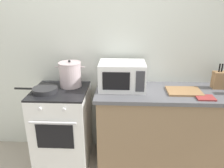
# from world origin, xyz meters

# --- Properties ---
(back_wall) EXTENTS (4.40, 0.10, 2.50)m
(back_wall) POSITION_xyz_m (0.30, 0.97, 1.25)
(back_wall) COLOR silver
(back_wall) RESTS_ON ground_plane
(lower_cabinet_right) EXTENTS (1.64, 0.56, 0.88)m
(lower_cabinet_right) POSITION_xyz_m (0.90, 0.62, 0.44)
(lower_cabinet_right) COLOR #8C7051
(lower_cabinet_right) RESTS_ON ground_plane
(countertop_right) EXTENTS (1.70, 0.60, 0.04)m
(countertop_right) POSITION_xyz_m (0.90, 0.62, 0.90)
(countertop_right) COLOR #59595E
(countertop_right) RESTS_ON lower_cabinet_right
(stove) EXTENTS (0.60, 0.64, 0.92)m
(stove) POSITION_xyz_m (-0.35, 0.60, 0.46)
(stove) COLOR white
(stove) RESTS_ON ground_plane
(stock_pot) EXTENTS (0.33, 0.25, 0.31)m
(stock_pot) POSITION_xyz_m (-0.25, 0.73, 1.06)
(stock_pot) COLOR beige
(stock_pot) RESTS_ON stove
(frying_pan) EXTENTS (0.47, 0.27, 0.05)m
(frying_pan) POSITION_xyz_m (-0.49, 0.54, 0.95)
(frying_pan) COLOR #28282B
(frying_pan) RESTS_ON stove
(microwave) EXTENTS (0.50, 0.37, 0.30)m
(microwave) POSITION_xyz_m (0.34, 0.68, 1.07)
(microwave) COLOR white
(microwave) RESTS_ON countertop_right
(cutting_board) EXTENTS (0.36, 0.26, 0.02)m
(cutting_board) POSITION_xyz_m (1.00, 0.60, 0.93)
(cutting_board) COLOR #997047
(cutting_board) RESTS_ON countertop_right
(knife_block) EXTENTS (0.13, 0.10, 0.28)m
(knife_block) POSITION_xyz_m (1.41, 0.74, 1.02)
(knife_block) COLOR #997047
(knife_block) RESTS_ON countertop_right
(oven_mitt) EXTENTS (0.18, 0.14, 0.02)m
(oven_mitt) POSITION_xyz_m (1.17, 0.44, 0.93)
(oven_mitt) COLOR #993333
(oven_mitt) RESTS_ON countertop_right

